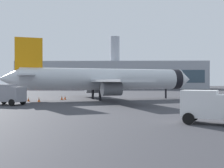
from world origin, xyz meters
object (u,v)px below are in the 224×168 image
object	(u,v)px
safety_cone_near	(28,99)
safety_cone_outer	(62,98)
airplane_at_gate	(106,79)
safety_cone_far	(65,98)
cargo_van	(210,105)
service_truck	(7,93)
safety_cone_mid	(39,99)

from	to	relation	value
safety_cone_near	safety_cone_outer	world-z (taller)	safety_cone_outer
airplane_at_gate	safety_cone_far	size ratio (longest dim) A/B	49.45
safety_cone_far	safety_cone_outer	world-z (taller)	safety_cone_outer
cargo_van	safety_cone_far	size ratio (longest dim) A/B	6.91
service_truck	safety_cone_near	xyz separation A→B (m)	(0.65, 7.03, -1.27)
safety_cone_outer	cargo_van	bearing A→B (deg)	-57.76
airplane_at_gate	cargo_van	world-z (taller)	airplane_at_gate
cargo_van	safety_cone_outer	bearing A→B (deg)	122.24
service_truck	safety_cone_mid	bearing A→B (deg)	67.24
safety_cone_outer	airplane_at_gate	bearing A→B (deg)	5.15
cargo_van	safety_cone_far	bearing A→B (deg)	120.83
safety_cone_mid	safety_cone_outer	world-z (taller)	safety_cone_outer
safety_cone_mid	safety_cone_outer	xyz separation A→B (m)	(2.75, 4.60, 0.01)
cargo_van	safety_cone_near	distance (m)	32.39
service_truck	safety_cone_near	world-z (taller)	service_truck
cargo_van	safety_cone_near	xyz separation A→B (m)	(-22.07, 23.68, -1.11)
service_truck	safety_cone_outer	distance (m)	12.18
airplane_at_gate	safety_cone_mid	bearing A→B (deg)	-153.32
airplane_at_gate	cargo_van	xyz separation A→B (m)	(9.54, -28.21, -2.21)
service_truck	safety_cone_mid	size ratio (longest dim) A/B	6.76
safety_cone_far	safety_cone_outer	size ratio (longest dim) A/B	0.89
airplane_at_gate	service_truck	size ratio (longest dim) A/B	6.58
cargo_van	service_truck	bearing A→B (deg)	143.77
safety_cone_mid	safety_cone_far	xyz separation A→B (m)	(3.13, 5.52, -0.04)
airplane_at_gate	safety_cone_near	bearing A→B (deg)	-160.12
cargo_van	safety_cone_outer	xyz separation A→B (m)	(-17.35, 27.51, -1.06)
airplane_at_gate	safety_cone_outer	world-z (taller)	airplane_at_gate
safety_cone_far	safety_cone_near	bearing A→B (deg)	-137.13
cargo_van	safety_cone_mid	distance (m)	30.49
safety_cone_mid	safety_cone_far	distance (m)	6.34
cargo_van	safety_cone_outer	world-z (taller)	cargo_van
service_truck	safety_cone_near	distance (m)	7.18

